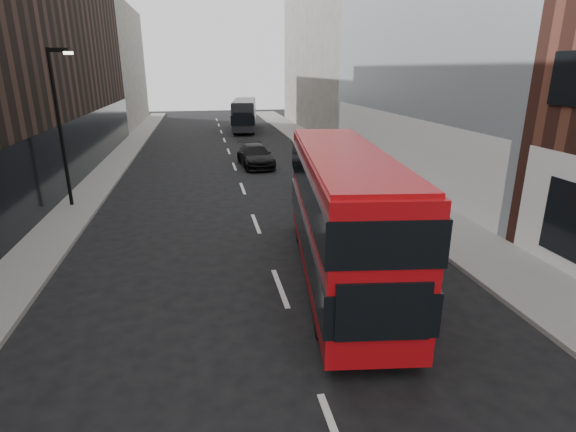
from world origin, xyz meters
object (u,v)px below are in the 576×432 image
street_lamp (60,118)px  car_a (324,183)px  grey_bus (245,114)px  car_c (255,156)px  red_bus (342,210)px  car_b (325,180)px

street_lamp → car_a: street_lamp is taller
grey_bus → car_c: (-1.16, -18.85, -0.99)m
red_bus → car_c: size_ratio=2.09×
street_lamp → red_bus: bearing=-43.7°
car_c → car_a: bearing=-76.3°
grey_bus → car_b: grey_bus is taller
car_a → car_b: bearing=51.6°
street_lamp → car_b: bearing=0.0°
car_a → car_c: size_ratio=0.81×
street_lamp → grey_bus: bearing=68.0°
street_lamp → car_b: (12.37, 0.00, -3.40)m
street_lamp → car_b: size_ratio=1.47×
grey_bus → red_bus: bearing=-83.2°
red_bus → grey_bus: (0.65, 36.48, -0.55)m
red_bus → car_c: 17.71m
street_lamp → car_c: 12.95m
grey_bus → car_b: (1.56, -26.76, -0.92)m
car_b → car_a: bearing=-136.7°
car_c → red_bus: bearing=-92.5°
grey_bus → car_a: grey_bus is taller
car_c → grey_bus: bearing=82.4°
car_b → car_c: (-2.71, 7.91, -0.07)m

